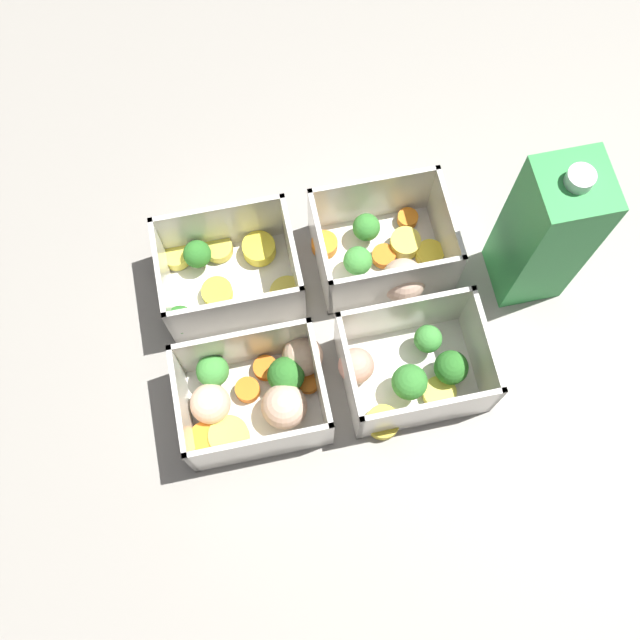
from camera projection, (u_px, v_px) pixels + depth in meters
The scene contains 6 objects.
ground_plane at pixel (320, 329), 0.77m from camera, with size 4.00×4.00×0.00m, color gray.
container_near_left at pixel (385, 253), 0.77m from camera, with size 0.15×0.13×0.08m.
container_near_right at pixel (226, 274), 0.77m from camera, with size 0.15×0.11×0.08m.
container_far_left at pixel (411, 369), 0.73m from camera, with size 0.15×0.12×0.08m.
container_far_right at pixel (258, 393), 0.72m from camera, with size 0.15×0.12×0.08m.
juice_carton at pixel (545, 233), 0.71m from camera, with size 0.07×0.07×0.20m.
Camera 1 is at (0.05, 0.25, 0.73)m, focal length 42.00 mm.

